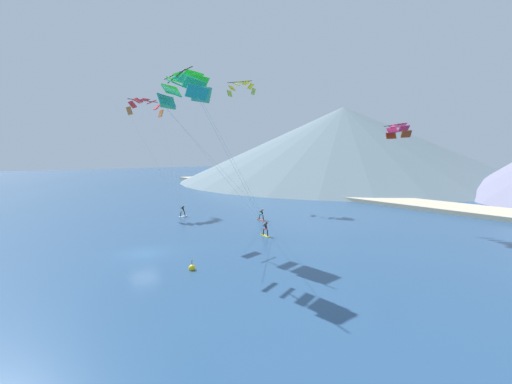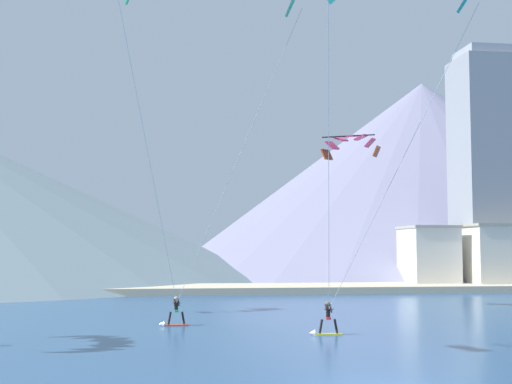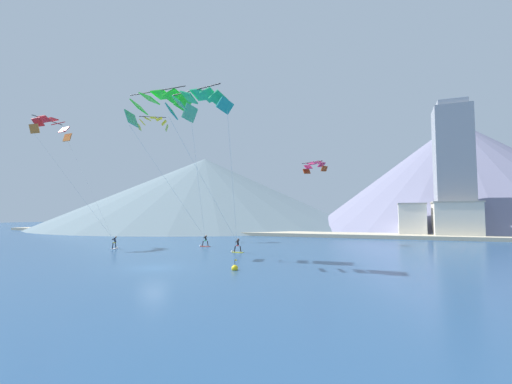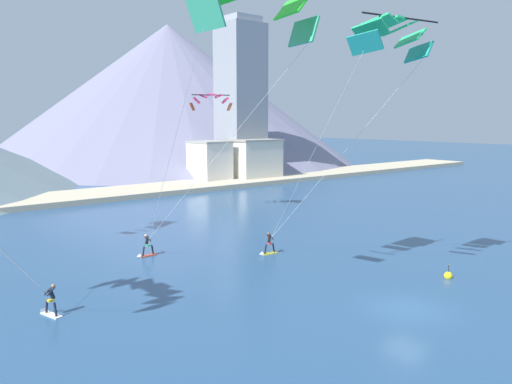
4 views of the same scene
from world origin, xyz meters
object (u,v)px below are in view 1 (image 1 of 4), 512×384
(kitesurfer_near_lead, at_px, (184,213))
(parafoil_kite_distant_high_outer, at_px, (241,87))
(kitesurfer_mid_center, at_px, (265,231))
(parafoil_kite_mid_center, at_px, (183,88))
(parafoil_kite_near_lead, at_px, (145,106))
(kitesurfer_near_trail, at_px, (261,216))
(race_marker_buoy, at_px, (192,268))
(parafoil_kite_near_trail, at_px, (184,86))
(parafoil_kite_distant_low_drift, at_px, (398,129))

(kitesurfer_near_lead, xyz_separation_m, parafoil_kite_distant_high_outer, (-6.32, 15.26, 21.48))
(kitesurfer_mid_center, bearing_deg, parafoil_kite_distant_high_outer, 150.51)
(kitesurfer_near_lead, xyz_separation_m, parafoil_kite_mid_center, (17.99, -8.41, 14.94))
(parafoil_kite_near_lead, bearing_deg, kitesurfer_near_trail, 22.52)
(parafoil_kite_near_lead, bearing_deg, parafoil_kite_mid_center, -13.68)
(race_marker_buoy, bearing_deg, kitesurfer_near_trail, 126.88)
(parafoil_kite_distant_high_outer, bearing_deg, parafoil_kite_near_trail, -49.52)
(kitesurfer_near_trail, xyz_separation_m, parafoil_kite_near_trail, (1.28, -12.20, 16.66))
(kitesurfer_mid_center, xyz_separation_m, parafoil_kite_near_lead, (-28.74, -3.18, 17.16))
(kitesurfer_near_trail, height_order, parafoil_kite_distant_low_drift, parafoil_kite_distant_low_drift)
(kitesurfer_near_trail, height_order, race_marker_buoy, kitesurfer_near_trail)
(kitesurfer_near_lead, height_order, race_marker_buoy, kitesurfer_near_lead)
(parafoil_kite_distant_low_drift, bearing_deg, parafoil_kite_near_trail, -118.21)
(kitesurfer_near_lead, xyz_separation_m, kitesurfer_near_trail, (9.45, 7.49, -0.02))
(race_marker_buoy, bearing_deg, kitesurfer_near_lead, 155.76)
(kitesurfer_mid_center, relative_size, parafoil_kite_distant_high_outer, 0.33)
(kitesurfer_mid_center, height_order, parafoil_kite_near_lead, parafoil_kite_near_lead)
(kitesurfer_mid_center, xyz_separation_m, parafoil_kite_near_trail, (-6.47, -6.68, 16.65))
(parafoil_kite_near_trail, xyz_separation_m, parafoil_kite_mid_center, (7.26, -3.69, -1.71))
(kitesurfer_near_trail, bearing_deg, parafoil_kite_near_trail, -84.02)
(parafoil_kite_distant_low_drift, height_order, race_marker_buoy, parafoil_kite_distant_low_drift)
(kitesurfer_near_lead, xyz_separation_m, parafoil_kite_near_trail, (10.73, -4.72, 16.65))
(parafoil_kite_near_trail, relative_size, parafoil_kite_distant_high_outer, 3.14)
(parafoil_kite_mid_center, relative_size, parafoil_kite_distant_high_outer, 2.75)
(kitesurfer_mid_center, relative_size, parafoil_kite_distant_low_drift, 0.40)
(kitesurfer_near_lead, xyz_separation_m, kitesurfer_mid_center, (17.20, 1.96, -0.01))
(parafoil_kite_near_lead, relative_size, parafoil_kite_near_trail, 1.02)
(race_marker_buoy, bearing_deg, parafoil_kite_near_trail, 155.31)
(parafoil_kite_mid_center, relative_size, parafoil_kite_distant_low_drift, 3.37)
(parafoil_kite_near_trail, distance_m, parafoil_kite_distant_high_outer, 26.71)
(parafoil_kite_near_lead, relative_size, race_marker_buoy, 17.18)
(race_marker_buoy, bearing_deg, kitesurfer_mid_center, 114.49)
(parafoil_kite_near_trail, bearing_deg, race_marker_buoy, -24.69)
(kitesurfer_near_lead, relative_size, parafoil_kite_distant_high_outer, 0.33)
(parafoil_kite_near_lead, height_order, parafoil_kite_near_trail, parafoil_kite_near_lead)
(parafoil_kite_distant_low_drift, bearing_deg, parafoil_kite_distant_high_outer, -173.01)
(kitesurfer_near_lead, height_order, parafoil_kite_distant_high_outer, parafoil_kite_distant_high_outer)
(kitesurfer_near_trail, height_order, kitesurfer_mid_center, kitesurfer_mid_center)
(kitesurfer_near_lead, bearing_deg, parafoil_kite_near_trail, -23.73)
(kitesurfer_near_trail, xyz_separation_m, parafoil_kite_mid_center, (8.54, -15.89, 14.96))
(parafoil_kite_distant_high_outer, relative_size, parafoil_kite_distant_low_drift, 1.22)
(parafoil_kite_distant_low_drift, bearing_deg, kitesurfer_near_lead, -141.06)
(parafoil_kite_distant_low_drift, relative_size, race_marker_buoy, 4.40)
(parafoil_kite_near_lead, bearing_deg, race_marker_buoy, -14.74)
(kitesurfer_near_lead, height_order, parafoil_kite_mid_center, parafoil_kite_mid_center)
(kitesurfer_near_lead, bearing_deg, kitesurfer_near_trail, 38.39)
(kitesurfer_near_lead, height_order, kitesurfer_mid_center, kitesurfer_near_lead)
(parafoil_kite_near_trail, bearing_deg, parafoil_kite_near_lead, 171.08)
(kitesurfer_near_trail, height_order, parafoil_kite_distant_high_outer, parafoil_kite_distant_high_outer)
(kitesurfer_near_trail, distance_m, parafoil_kite_distant_high_outer, 27.78)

